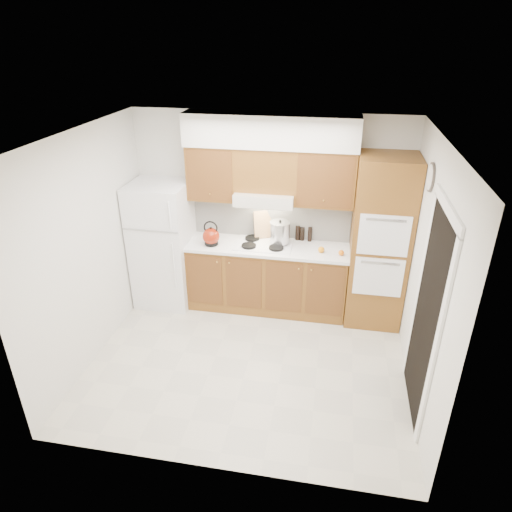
# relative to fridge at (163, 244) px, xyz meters

# --- Properties ---
(floor) EXTENTS (3.60, 3.60, 0.00)m
(floor) POSITION_rel_fridge_xyz_m (1.41, -1.14, -0.86)
(floor) COLOR #BBB5A3
(floor) RESTS_ON ground
(ceiling) EXTENTS (3.60, 3.60, 0.00)m
(ceiling) POSITION_rel_fridge_xyz_m (1.41, -1.14, 1.74)
(ceiling) COLOR white
(ceiling) RESTS_ON wall_back
(wall_back) EXTENTS (3.60, 0.02, 2.60)m
(wall_back) POSITION_rel_fridge_xyz_m (1.41, 0.36, 0.44)
(wall_back) COLOR silver
(wall_back) RESTS_ON floor
(wall_left) EXTENTS (0.02, 3.00, 2.60)m
(wall_left) POSITION_rel_fridge_xyz_m (-0.40, -1.14, 0.44)
(wall_left) COLOR silver
(wall_left) RESTS_ON floor
(wall_right) EXTENTS (0.02, 3.00, 2.60)m
(wall_right) POSITION_rel_fridge_xyz_m (3.21, -1.14, 0.44)
(wall_right) COLOR silver
(wall_right) RESTS_ON floor
(fridge) EXTENTS (0.75, 0.72, 1.72)m
(fridge) POSITION_rel_fridge_xyz_m (0.00, 0.00, 0.00)
(fridge) COLOR white
(fridge) RESTS_ON floor
(base_cabinets) EXTENTS (2.11, 0.60, 0.90)m
(base_cabinets) POSITION_rel_fridge_xyz_m (1.43, 0.06, -0.41)
(base_cabinets) COLOR brown
(base_cabinets) RESTS_ON floor
(countertop) EXTENTS (2.13, 0.62, 0.04)m
(countertop) POSITION_rel_fridge_xyz_m (1.43, 0.05, 0.06)
(countertop) COLOR white
(countertop) RESTS_ON base_cabinets
(backsplash) EXTENTS (2.11, 0.03, 0.56)m
(backsplash) POSITION_rel_fridge_xyz_m (1.43, 0.34, 0.36)
(backsplash) COLOR white
(backsplash) RESTS_ON countertop
(oven_cabinet) EXTENTS (0.70, 0.65, 2.20)m
(oven_cabinet) POSITION_rel_fridge_xyz_m (2.85, 0.03, 0.24)
(oven_cabinet) COLOR brown
(oven_cabinet) RESTS_ON floor
(upper_cab_left) EXTENTS (0.63, 0.33, 0.70)m
(upper_cab_left) POSITION_rel_fridge_xyz_m (0.69, 0.19, 0.99)
(upper_cab_left) COLOR brown
(upper_cab_left) RESTS_ON wall_back
(upper_cab_right) EXTENTS (0.73, 0.33, 0.70)m
(upper_cab_right) POSITION_rel_fridge_xyz_m (2.12, 0.19, 0.99)
(upper_cab_right) COLOR brown
(upper_cab_right) RESTS_ON wall_back
(range_hood) EXTENTS (0.75, 0.45, 0.15)m
(range_hood) POSITION_rel_fridge_xyz_m (1.38, 0.13, 0.71)
(range_hood) COLOR silver
(range_hood) RESTS_ON wall_back
(upper_cab_over_hood) EXTENTS (0.75, 0.33, 0.55)m
(upper_cab_over_hood) POSITION_rel_fridge_xyz_m (1.38, 0.19, 1.06)
(upper_cab_over_hood) COLOR brown
(upper_cab_over_hood) RESTS_ON range_hood
(soffit) EXTENTS (2.13, 0.36, 0.40)m
(soffit) POSITION_rel_fridge_xyz_m (1.43, 0.18, 1.54)
(soffit) COLOR silver
(soffit) RESTS_ON wall_back
(cooktop) EXTENTS (0.74, 0.50, 0.01)m
(cooktop) POSITION_rel_fridge_xyz_m (1.38, 0.07, 0.09)
(cooktop) COLOR white
(cooktop) RESTS_ON countertop
(doorway) EXTENTS (0.02, 0.90, 2.10)m
(doorway) POSITION_rel_fridge_xyz_m (3.19, -1.49, 0.19)
(doorway) COLOR black
(doorway) RESTS_ON floor
(wall_clock) EXTENTS (0.02, 0.30, 0.30)m
(wall_clock) POSITION_rel_fridge_xyz_m (3.19, -0.59, 1.29)
(wall_clock) COLOR #3F3833
(wall_clock) RESTS_ON wall_right
(kettle) EXTENTS (0.30, 0.30, 0.22)m
(kettle) POSITION_rel_fridge_xyz_m (0.70, -0.06, 0.20)
(kettle) COLOR maroon
(kettle) RESTS_ON countertop
(cutting_board) EXTENTS (0.29, 0.20, 0.37)m
(cutting_board) POSITION_rel_fridge_xyz_m (1.35, 0.28, 0.28)
(cutting_board) COLOR tan
(cutting_board) RESTS_ON countertop
(stock_pot) EXTENTS (0.31, 0.31, 0.27)m
(stock_pot) POSITION_rel_fridge_xyz_m (1.58, 0.13, 0.25)
(stock_pot) COLOR silver
(stock_pot) RESTS_ON cooktop
(condiment_a) EXTENTS (0.06, 0.06, 0.20)m
(condiment_a) POSITION_rel_fridge_xyz_m (1.96, 0.30, 0.18)
(condiment_a) COLOR black
(condiment_a) RESTS_ON countertop
(condiment_b) EXTENTS (0.08, 0.08, 0.20)m
(condiment_b) POSITION_rel_fridge_xyz_m (1.80, 0.31, 0.18)
(condiment_b) COLOR black
(condiment_b) RESTS_ON countertop
(condiment_c) EXTENTS (0.07, 0.07, 0.18)m
(condiment_c) POSITION_rel_fridge_xyz_m (1.86, 0.31, 0.17)
(condiment_c) COLOR black
(condiment_c) RESTS_ON countertop
(orange_near) EXTENTS (0.09, 0.09, 0.07)m
(orange_near) POSITION_rel_fridge_xyz_m (2.39, -0.07, 0.12)
(orange_near) COLOR orange
(orange_near) RESTS_ON countertop
(orange_far) EXTENTS (0.10, 0.10, 0.08)m
(orange_far) POSITION_rel_fridge_xyz_m (2.13, -0.03, 0.12)
(orange_far) COLOR orange
(orange_far) RESTS_ON countertop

